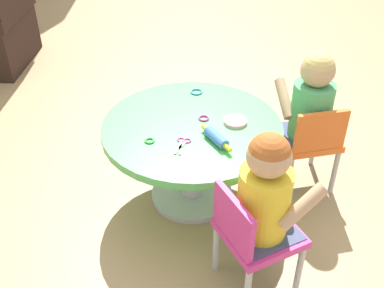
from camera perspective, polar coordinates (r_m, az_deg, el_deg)
ground_plane at (r=2.57m, az=0.00°, el=-6.35°), size 10.00×10.00×0.00m
craft_table at (r=2.35m, az=0.00°, el=0.14°), size 0.89×0.89×0.47m
child_chair_left at (r=1.96m, az=7.46°, el=-10.89°), size 0.42×0.42×0.54m
seated_child_left at (r=1.83m, az=9.06°, el=-5.55°), size 0.44×0.43×0.51m
child_chair_right at (r=2.54m, az=14.15°, el=0.48°), size 0.42×0.42×0.54m
seated_child_right at (r=2.45m, az=14.53°, el=5.35°), size 0.44×0.41×0.51m
rolling_pin at (r=2.15m, az=2.99°, el=0.76°), size 0.16×0.20×0.05m
craft_scissors at (r=2.15m, az=-1.21°, el=0.08°), size 0.14×0.08×0.01m
playdough_blob_0 at (r=2.31m, az=5.33°, el=2.77°), size 0.12×0.12×0.02m
cookie_cutter_0 at (r=2.56m, az=0.55°, el=6.43°), size 0.07×0.07×0.01m
cookie_cutter_1 at (r=2.33m, az=1.45°, el=3.19°), size 0.06×0.06×0.01m
cookie_cutter_2 at (r=2.18m, az=-5.22°, el=0.43°), size 0.05×0.05×0.01m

